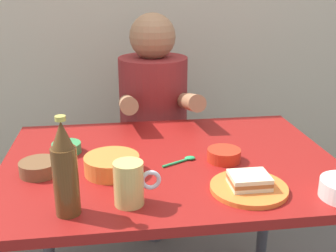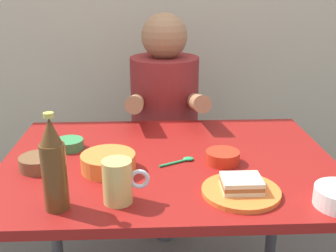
{
  "view_description": "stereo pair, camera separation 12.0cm",
  "coord_description": "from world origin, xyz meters",
  "px_view_note": "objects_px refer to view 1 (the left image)",
  "views": [
    {
      "loc": [
        -0.18,
        -1.24,
        1.3
      ],
      "look_at": [
        0.0,
        0.05,
        0.84
      ],
      "focal_mm": 44.04,
      "sensor_mm": 36.0,
      "label": 1
    },
    {
      "loc": [
        -0.06,
        -1.25,
        1.3
      ],
      "look_at": [
        0.0,
        0.05,
        0.84
      ],
      "focal_mm": 44.04,
      "sensor_mm": 36.0,
      "label": 2
    }
  ],
  "objects_px": {
    "dining_table": "(170,184)",
    "stool": "(154,179)",
    "plate_orange": "(249,188)",
    "condiment_bowl_brown": "(39,167)",
    "beer_mug": "(130,183)",
    "person_seated": "(154,101)",
    "sandwich": "(249,180)",
    "beer_bottle": "(65,171)"
  },
  "relations": [
    {
      "from": "dining_table",
      "to": "stool",
      "type": "relative_size",
      "value": 2.44
    },
    {
      "from": "plate_orange",
      "to": "condiment_bowl_brown",
      "type": "bearing_deg",
      "value": 162.54
    },
    {
      "from": "beer_mug",
      "to": "condiment_bowl_brown",
      "type": "xyz_separation_m",
      "value": [
        -0.27,
        0.22,
        -0.04
      ]
    },
    {
      "from": "person_seated",
      "to": "condiment_bowl_brown",
      "type": "distance_m",
      "value": 0.79
    },
    {
      "from": "condiment_bowl_brown",
      "to": "sandwich",
      "type": "bearing_deg",
      "value": -17.46
    },
    {
      "from": "plate_orange",
      "to": "beer_mug",
      "type": "height_order",
      "value": "beer_mug"
    },
    {
      "from": "stool",
      "to": "beer_mug",
      "type": "relative_size",
      "value": 3.57
    },
    {
      "from": "beer_mug",
      "to": "beer_bottle",
      "type": "height_order",
      "value": "beer_bottle"
    },
    {
      "from": "person_seated",
      "to": "beer_bottle",
      "type": "bearing_deg",
      "value": -108.92
    },
    {
      "from": "sandwich",
      "to": "beer_mug",
      "type": "height_order",
      "value": "beer_mug"
    },
    {
      "from": "dining_table",
      "to": "condiment_bowl_brown",
      "type": "bearing_deg",
      "value": -172.48
    },
    {
      "from": "condiment_bowl_brown",
      "to": "person_seated",
      "type": "bearing_deg",
      "value": 57.88
    },
    {
      "from": "plate_orange",
      "to": "stool",
      "type": "bearing_deg",
      "value": 101.69
    },
    {
      "from": "stool",
      "to": "person_seated",
      "type": "xyz_separation_m",
      "value": [
        -0.0,
        -0.01,
        0.42
      ]
    },
    {
      "from": "dining_table",
      "to": "plate_orange",
      "type": "xyz_separation_m",
      "value": [
        0.19,
        -0.24,
        0.1
      ]
    },
    {
      "from": "dining_table",
      "to": "beer_bottle",
      "type": "relative_size",
      "value": 4.2
    },
    {
      "from": "beer_mug",
      "to": "condiment_bowl_brown",
      "type": "distance_m",
      "value": 0.35
    },
    {
      "from": "beer_mug",
      "to": "beer_bottle",
      "type": "xyz_separation_m",
      "value": [
        -0.16,
        -0.03,
        0.06
      ]
    },
    {
      "from": "beer_bottle",
      "to": "person_seated",
      "type": "bearing_deg",
      "value": 71.08
    },
    {
      "from": "sandwich",
      "to": "person_seated",
      "type": "bearing_deg",
      "value": 101.84
    },
    {
      "from": "stool",
      "to": "sandwich",
      "type": "distance_m",
      "value": 0.99
    },
    {
      "from": "dining_table",
      "to": "beer_mug",
      "type": "height_order",
      "value": "beer_mug"
    },
    {
      "from": "plate_orange",
      "to": "sandwich",
      "type": "xyz_separation_m",
      "value": [
        -0.0,
        0.0,
        0.02
      ]
    },
    {
      "from": "dining_table",
      "to": "stool",
      "type": "distance_m",
      "value": 0.7
    },
    {
      "from": "person_seated",
      "to": "beer_mug",
      "type": "xyz_separation_m",
      "value": [
        -0.16,
        -0.89,
        0.03
      ]
    },
    {
      "from": "stool",
      "to": "sandwich",
      "type": "xyz_separation_m",
      "value": [
        0.18,
        -0.87,
        0.42
      ]
    },
    {
      "from": "person_seated",
      "to": "beer_mug",
      "type": "bearing_deg",
      "value": -99.9
    },
    {
      "from": "person_seated",
      "to": "plate_orange",
      "type": "distance_m",
      "value": 0.88
    },
    {
      "from": "person_seated",
      "to": "condiment_bowl_brown",
      "type": "height_order",
      "value": "person_seated"
    },
    {
      "from": "stool",
      "to": "beer_mug",
      "type": "height_order",
      "value": "beer_mug"
    },
    {
      "from": "plate_orange",
      "to": "dining_table",
      "type": "bearing_deg",
      "value": 127.95
    },
    {
      "from": "stool",
      "to": "plate_orange",
      "type": "bearing_deg",
      "value": -78.31
    },
    {
      "from": "dining_table",
      "to": "stool",
      "type": "xyz_separation_m",
      "value": [
        0.01,
        0.63,
        -0.3
      ]
    },
    {
      "from": "plate_orange",
      "to": "condiment_bowl_brown",
      "type": "relative_size",
      "value": 1.83
    },
    {
      "from": "dining_table",
      "to": "beer_bottle",
      "type": "height_order",
      "value": "beer_bottle"
    },
    {
      "from": "person_seated",
      "to": "beer_mug",
      "type": "relative_size",
      "value": 5.71
    },
    {
      "from": "stool",
      "to": "beer_mug",
      "type": "xyz_separation_m",
      "value": [
        -0.16,
        -0.9,
        0.45
      ]
    },
    {
      "from": "condiment_bowl_brown",
      "to": "dining_table",
      "type": "bearing_deg",
      "value": 7.52
    },
    {
      "from": "person_seated",
      "to": "sandwich",
      "type": "bearing_deg",
      "value": -78.16
    },
    {
      "from": "person_seated",
      "to": "condiment_bowl_brown",
      "type": "bearing_deg",
      "value": -122.12
    },
    {
      "from": "beer_bottle",
      "to": "stool",
      "type": "bearing_deg",
      "value": 71.29
    },
    {
      "from": "stool",
      "to": "plate_orange",
      "type": "distance_m",
      "value": 0.98
    }
  ]
}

